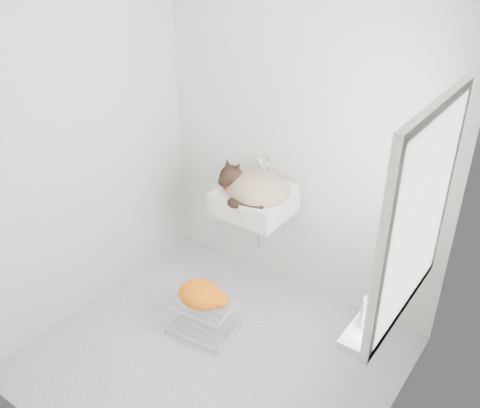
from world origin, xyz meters
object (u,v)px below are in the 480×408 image
Objects in this scene: wire_rack at (203,314)px; bottle_c at (399,281)px; cat at (254,188)px; bottle_a at (367,326)px; bottle_b at (381,307)px; sink at (254,192)px.

wire_rack is 1.42m from bottle_c.
bottle_a is at bearing -34.39° from cat.
bottle_c is (1.21, 0.20, 0.70)m from wire_rack.
bottle_a is 0.17m from bottle_b.
bottle_a is 1.00× the size of bottle_b.
bottle_a is 0.42m from bottle_c.
wire_rack is 1.40m from bottle_b.
sink is 1.16× the size of wire_rack.
sink is at bearing 121.80° from cat.
bottle_c is (1.18, -0.36, -0.04)m from cat.
cat reaches higher than bottle_b.
bottle_b is (1.20, -0.63, 0.00)m from sink.
cat is 1.10× the size of wire_rack.
sink is 1.44m from bottle_a.
bottle_c is at bearing -17.67° from sink.
bottle_b reaches higher than wire_rack.
cat is at bearing 86.86° from wire_rack.
cat is 3.27× the size of bottle_c.
sink reaches higher than bottle_c.
bottle_a and bottle_b have the same top height.
sink is at bearing 162.33° from bottle_c.
sink is 3.46× the size of bottle_c.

